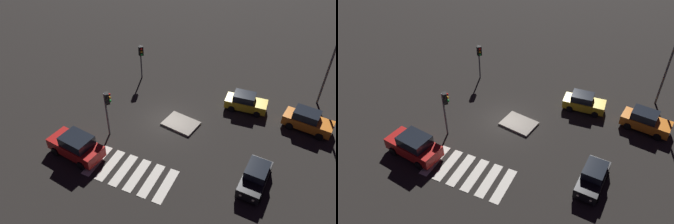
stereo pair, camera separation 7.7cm
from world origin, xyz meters
TOP-DOWN VIEW (x-y plane):
  - ground_plane at (0.00, 0.00)m, footprint 80.00×80.00m
  - traffic_island at (1.19, 0.06)m, footprint 3.13×2.55m
  - car_orange at (10.92, 4.02)m, footprint 4.11×2.28m
  - car_yellow at (5.59, 4.48)m, footprint 3.78×1.94m
  - car_black at (8.38, -3.76)m, footprint 1.91×3.76m
  - car_red at (-4.58, -6.60)m, footprint 4.58×2.51m
  - traffic_light_west at (-5.35, 5.19)m, footprint 0.54×0.54m
  - traffic_light_south at (-3.58, -3.44)m, footprint 0.54×0.54m
  - crosswalk_near at (-0.00, -6.49)m, footprint 6.45×3.20m

SIDE VIEW (x-z plane):
  - ground_plane at x=0.00m, z-range 0.00..0.00m
  - crosswalk_near at x=0.00m, z-range 0.00..0.02m
  - traffic_island at x=1.19m, z-range 0.00..0.18m
  - car_black at x=8.38m, z-range -0.01..1.59m
  - car_yellow at x=5.59m, z-range -0.01..1.59m
  - car_orange at x=10.92m, z-range -0.02..1.71m
  - car_red at x=-4.58m, z-range -0.02..1.90m
  - traffic_light_west at x=-5.35m, z-range 0.94..4.56m
  - traffic_light_south at x=-3.58m, z-range 1.05..5.12m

